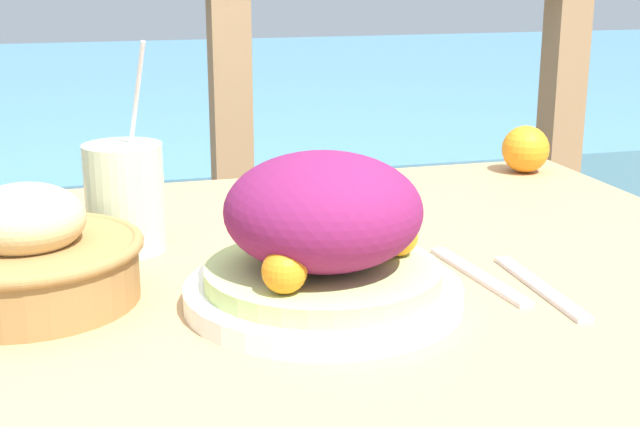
% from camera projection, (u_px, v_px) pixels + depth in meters
% --- Properties ---
extents(patio_table, '(0.94, 0.99, 0.74)m').
position_uv_depth(patio_table, '(374.00, 377.00, 0.92)').
color(patio_table, tan).
rests_on(patio_table, ground_plane).
extents(railing_fence, '(2.80, 0.08, 1.10)m').
position_uv_depth(railing_fence, '(231.00, 130.00, 1.65)').
color(railing_fence, '#937551').
rests_on(railing_fence, ground_plane).
extents(sea_backdrop, '(12.00, 4.00, 0.54)m').
position_uv_depth(sea_backdrop, '(139.00, 137.00, 4.09)').
color(sea_backdrop, teal).
rests_on(sea_backdrop, ground_plane).
extents(salad_plate, '(0.27, 0.27, 0.15)m').
position_uv_depth(salad_plate, '(323.00, 240.00, 0.83)').
color(salad_plate, white).
rests_on(salad_plate, patio_table).
extents(drink_glass, '(0.09, 0.09, 0.24)m').
position_uv_depth(drink_glass, '(125.00, 197.00, 0.99)').
color(drink_glass, beige).
rests_on(drink_glass, patio_table).
extents(bread_basket, '(0.22, 0.22, 0.12)m').
position_uv_depth(bread_basket, '(28.00, 257.00, 0.84)').
color(bread_basket, olive).
rests_on(bread_basket, patio_table).
extents(fork, '(0.03, 0.18, 0.00)m').
position_uv_depth(fork, '(478.00, 275.00, 0.92)').
color(fork, silver).
rests_on(fork, patio_table).
extents(knife, '(0.02, 0.18, 0.00)m').
position_uv_depth(knife, '(540.00, 287.00, 0.89)').
color(knife, silver).
rests_on(knife, patio_table).
extents(orange_near_basket, '(0.07, 0.07, 0.07)m').
position_uv_depth(orange_near_basket, '(526.00, 149.00, 1.37)').
color(orange_near_basket, orange).
rests_on(orange_near_basket, patio_table).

